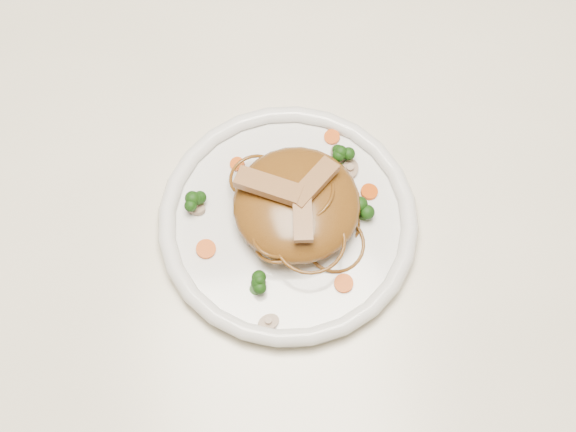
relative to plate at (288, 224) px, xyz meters
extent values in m
plane|color=brown|center=(0.00, 0.05, -0.76)|extent=(4.00, 4.00, 0.00)
cube|color=white|center=(0.00, 0.05, -0.03)|extent=(1.20, 0.80, 0.04)
cylinder|color=brown|center=(0.54, 0.39, -0.40)|extent=(0.06, 0.06, 0.71)
cylinder|color=white|center=(0.00, 0.00, 0.00)|extent=(0.32, 0.32, 0.02)
ellipsoid|color=brown|center=(0.01, 0.01, 0.03)|extent=(0.16, 0.16, 0.05)
cube|color=#9F7A4B|center=(0.03, 0.02, 0.06)|extent=(0.06, 0.06, 0.01)
cube|color=#9F7A4B|center=(-0.02, 0.02, 0.06)|extent=(0.08, 0.06, 0.01)
cube|color=#9F7A4B|center=(0.01, -0.02, 0.06)|extent=(0.03, 0.07, 0.01)
cylinder|color=#C94C07|center=(0.07, 0.10, 0.01)|extent=(0.02, 0.02, 0.00)
cylinder|color=#C94C07|center=(-0.10, -0.02, 0.01)|extent=(0.03, 0.03, 0.00)
cylinder|color=#C94C07|center=(0.10, 0.02, 0.01)|extent=(0.02, 0.02, 0.00)
cylinder|color=#C94C07|center=(-0.05, 0.08, 0.01)|extent=(0.02, 0.02, 0.00)
cylinder|color=#C94C07|center=(0.05, -0.08, 0.01)|extent=(0.02, 0.02, 0.00)
cylinder|color=tan|center=(-0.04, -0.11, 0.01)|extent=(0.03, 0.03, 0.01)
cylinder|color=tan|center=(0.08, 0.05, 0.01)|extent=(0.04, 0.04, 0.01)
cylinder|color=tan|center=(-0.10, 0.03, 0.01)|extent=(0.04, 0.04, 0.01)
cylinder|color=tan|center=(0.07, 0.07, 0.01)|extent=(0.03, 0.03, 0.01)
camera|label=1|loc=(-0.06, -0.35, 0.85)|focal=50.30mm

